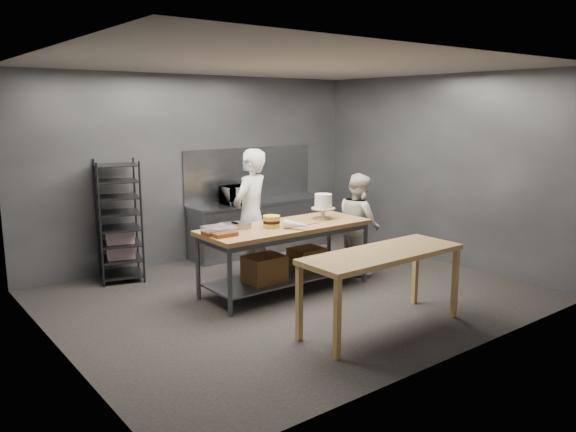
# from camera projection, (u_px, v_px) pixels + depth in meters

# --- Properties ---
(ground) EXTENTS (6.00, 6.00, 0.00)m
(ground) POSITION_uv_depth(u_px,v_px,m) (293.00, 295.00, 7.55)
(ground) COLOR black
(ground) RESTS_ON ground
(back_wall) EXTENTS (6.00, 0.04, 3.00)m
(back_wall) POSITION_uv_depth(u_px,v_px,m) (199.00, 168.00, 9.21)
(back_wall) COLOR #4C4F54
(back_wall) RESTS_ON ground
(work_table) EXTENTS (2.40, 0.90, 0.92)m
(work_table) POSITION_uv_depth(u_px,v_px,m) (285.00, 250.00, 7.63)
(work_table) COLOR brown
(work_table) RESTS_ON ground
(near_counter) EXTENTS (2.00, 0.70, 0.90)m
(near_counter) POSITION_uv_depth(u_px,v_px,m) (382.00, 259.00, 6.26)
(near_counter) COLOR #95673E
(near_counter) RESTS_ON ground
(back_counter) EXTENTS (2.60, 0.60, 0.90)m
(back_counter) POSITION_uv_depth(u_px,v_px,m) (261.00, 226.00, 9.76)
(back_counter) COLOR slate
(back_counter) RESTS_ON ground
(splashback_panel) EXTENTS (2.60, 0.02, 0.90)m
(splashback_panel) POSITION_uv_depth(u_px,v_px,m) (250.00, 173.00, 9.82)
(splashback_panel) COLOR slate
(splashback_panel) RESTS_ON back_counter
(speed_rack) EXTENTS (0.75, 0.78, 1.75)m
(speed_rack) POSITION_uv_depth(u_px,v_px,m) (119.00, 222.00, 8.09)
(speed_rack) COLOR black
(speed_rack) RESTS_ON ground
(chef_behind) EXTENTS (0.82, 0.70, 1.91)m
(chef_behind) POSITION_uv_depth(u_px,v_px,m) (251.00, 215.00, 8.12)
(chef_behind) COLOR white
(chef_behind) RESTS_ON ground
(chef_right) EXTENTS (0.78, 0.88, 1.51)m
(chef_right) POSITION_uv_depth(u_px,v_px,m) (359.00, 223.00, 8.50)
(chef_right) COLOR silver
(chef_right) RESTS_ON ground
(microwave) EXTENTS (0.54, 0.37, 0.30)m
(microwave) POSITION_uv_depth(u_px,v_px,m) (238.00, 195.00, 9.38)
(microwave) COLOR black
(microwave) RESTS_ON back_counter
(frosted_cake_stand) EXTENTS (0.34, 0.34, 0.36)m
(frosted_cake_stand) POSITION_uv_depth(u_px,v_px,m) (323.00, 203.00, 7.96)
(frosted_cake_stand) COLOR #BFB699
(frosted_cake_stand) RESTS_ON work_table
(layer_cake) EXTENTS (0.22, 0.22, 0.16)m
(layer_cake) POSITION_uv_depth(u_px,v_px,m) (272.00, 222.00, 7.39)
(layer_cake) COLOR gold
(layer_cake) RESTS_ON work_table
(cake_pans) EXTENTS (0.46, 0.31, 0.07)m
(cake_pans) POSITION_uv_depth(u_px,v_px,m) (235.00, 226.00, 7.33)
(cake_pans) COLOR gray
(cake_pans) RESTS_ON work_table
(piping_bag) EXTENTS (0.29, 0.39, 0.12)m
(piping_bag) POSITION_uv_depth(u_px,v_px,m) (298.00, 225.00, 7.27)
(piping_bag) COLOR silver
(piping_bag) RESTS_ON work_table
(offset_spatula) EXTENTS (0.36, 0.02, 0.02)m
(offset_spatula) POSITION_uv_depth(u_px,v_px,m) (307.00, 225.00, 7.57)
(offset_spatula) COLOR slate
(offset_spatula) RESTS_ON work_table
(pastry_clamshells) EXTENTS (0.35, 0.36, 0.11)m
(pastry_clamshells) POSITION_uv_depth(u_px,v_px,m) (219.00, 231.00, 6.94)
(pastry_clamshells) COLOR brown
(pastry_clamshells) RESTS_ON work_table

